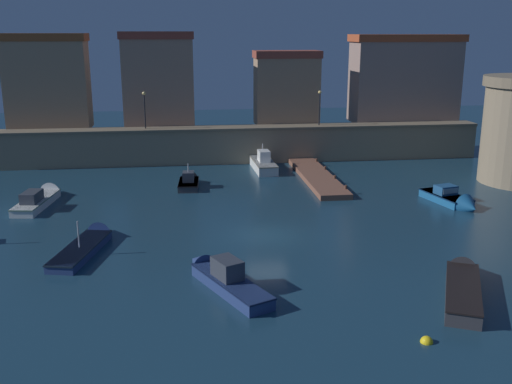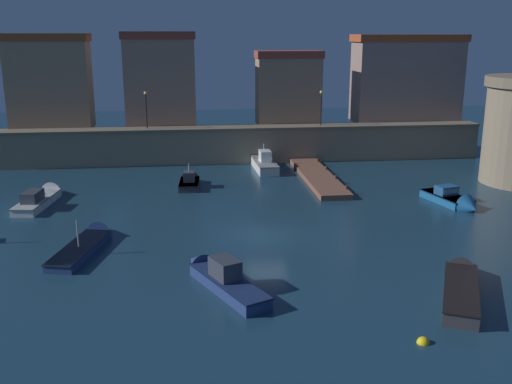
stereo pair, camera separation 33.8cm
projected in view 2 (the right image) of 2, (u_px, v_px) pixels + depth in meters
ground_plane at (266, 235)px, 36.09m from camera, size 121.33×121.33×0.00m
quay_wall at (236, 144)px, 56.02m from camera, size 47.18×2.39×3.39m
old_town_backdrop at (251, 81)px, 57.50m from camera, size 44.05×4.26×8.90m
pier_dock at (318, 177)px, 49.76m from camera, size 2.46×13.27×0.70m
quay_lamp_0 at (146, 104)px, 54.05m from camera, size 0.32×0.32×3.38m
quay_lamp_1 at (321, 102)px, 55.92m from camera, size 0.32×0.32×3.27m
moored_boat_0 at (89, 242)px, 34.23m from camera, size 3.15×7.33×2.49m
moored_boat_2 at (42, 197)px, 43.00m from camera, size 2.53×7.15×1.77m
moored_boat_3 at (190, 181)px, 47.76m from camera, size 1.77×4.44×2.43m
moored_boat_4 at (461, 284)px, 28.16m from camera, size 4.42×7.17×1.42m
moored_boat_5 at (219, 276)px, 28.94m from camera, size 4.21×6.91×1.91m
moored_boat_6 at (263, 162)px, 54.09m from camera, size 1.95×7.36×2.70m
moored_boat_7 at (455, 201)px, 42.20m from camera, size 2.92×5.48×1.76m
mooring_buoy_0 at (423, 343)px, 23.63m from camera, size 0.52×0.52×0.52m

